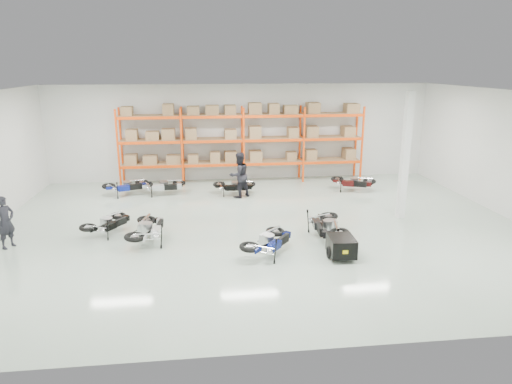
{
  "coord_description": "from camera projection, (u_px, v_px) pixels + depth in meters",
  "views": [
    {
      "loc": [
        -1.85,
        -14.54,
        5.36
      ],
      "look_at": [
        -0.07,
        0.57,
        1.1
      ],
      "focal_mm": 32.0,
      "sensor_mm": 36.0,
      "label": 1
    }
  ],
  "objects": [
    {
      "name": "trailer",
      "position": [
        341.0,
        246.0,
        12.98
      ],
      "size": [
        0.8,
        1.51,
        0.63
      ],
      "rotation": [
        0.0,
        0.0,
        -0.05
      ],
      "color": "black",
      "rests_on": "ground"
    },
    {
      "name": "moto_blue_centre",
      "position": [
        269.0,
        237.0,
        13.19
      ],
      "size": [
        1.76,
        1.9,
        1.13
      ],
      "primitive_type": null,
      "rotation": [
        0.0,
        -0.09,
        2.46
      ],
      "color": "#07114F",
      "rests_on": "ground"
    },
    {
      "name": "structural_column",
      "position": [
        405.0,
        156.0,
        16.01
      ],
      "size": [
        0.25,
        0.25,
        4.5
      ],
      "primitive_type": "cube",
      "color": "white",
      "rests_on": "ground"
    },
    {
      "name": "moto_back_b",
      "position": [
        163.0,
        183.0,
        19.38
      ],
      "size": [
        1.7,
        0.92,
        1.07
      ],
      "primitive_type": null,
      "rotation": [
        0.0,
        -0.09,
        1.63
      ],
      "color": "silver",
      "rests_on": "ground"
    },
    {
      "name": "moto_back_a",
      "position": [
        126.0,
        183.0,
        19.3
      ],
      "size": [
        1.85,
        1.35,
        1.08
      ],
      "primitive_type": null,
      "rotation": [
        0.0,
        -0.09,
        1.92
      ],
      "color": "navy",
      "rests_on": "ground"
    },
    {
      "name": "moto_silver_left",
      "position": [
        148.0,
        225.0,
        14.12
      ],
      "size": [
        1.12,
        1.93,
        1.19
      ],
      "primitive_type": null,
      "rotation": [
        0.0,
        -0.09,
        3.02
      ],
      "color": "silver",
      "rests_on": "ground"
    },
    {
      "name": "moto_back_c",
      "position": [
        234.0,
        184.0,
        19.39
      ],
      "size": [
        1.63,
        0.91,
        1.02
      ],
      "primitive_type": null,
      "rotation": [
        0.0,
        -0.09,
        1.49
      ],
      "color": "black",
      "rests_on": "ground"
    },
    {
      "name": "moto_back_d",
      "position": [
        353.0,
        179.0,
        19.95
      ],
      "size": [
        1.87,
        1.42,
        1.09
      ],
      "primitive_type": null,
      "rotation": [
        0.0,
        -0.09,
        1.17
      ],
      "color": "#390B0B",
      "rests_on": "ground"
    },
    {
      "name": "person_back",
      "position": [
        239.0,
        175.0,
        18.87
      ],
      "size": [
        1.16,
        1.09,
        1.89
      ],
      "primitive_type": "imported",
      "rotation": [
        0.0,
        0.0,
        3.69
      ],
      "color": "black",
      "rests_on": "ground"
    },
    {
      "name": "moto_black_far_left",
      "position": [
        108.0,
        220.0,
        14.83
      ],
      "size": [
        1.54,
        1.74,
        1.02
      ],
      "primitive_type": null,
      "rotation": [
        0.0,
        -0.09,
        2.54
      ],
      "color": "black",
      "rests_on": "ground"
    },
    {
      "name": "person_left",
      "position": [
        6.0,
        222.0,
        13.65
      ],
      "size": [
        0.63,
        0.7,
        1.62
      ],
      "primitive_type": "imported",
      "rotation": [
        0.0,
        0.0,
        1.05
      ],
      "color": "black",
      "rests_on": "ground"
    },
    {
      "name": "room",
      "position": [
        260.0,
        163.0,
        14.95
      ],
      "size": [
        18.0,
        18.0,
        18.0
      ],
      "color": "#ABBEAC",
      "rests_on": "ground"
    },
    {
      "name": "moto_touring_right",
      "position": [
        327.0,
        221.0,
        14.46
      ],
      "size": [
        1.03,
        1.89,
        1.19
      ],
      "primitive_type": null,
      "rotation": [
        0.0,
        -0.09,
        -0.07
      ],
      "color": "black",
      "rests_on": "ground"
    },
    {
      "name": "pallet_rack",
      "position": [
        243.0,
        134.0,
        21.12
      ],
      "size": [
        11.28,
        0.98,
        3.62
      ],
      "color": "#FF4A0D",
      "rests_on": "ground"
    }
  ]
}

